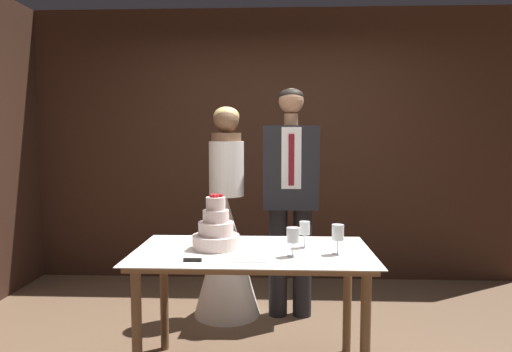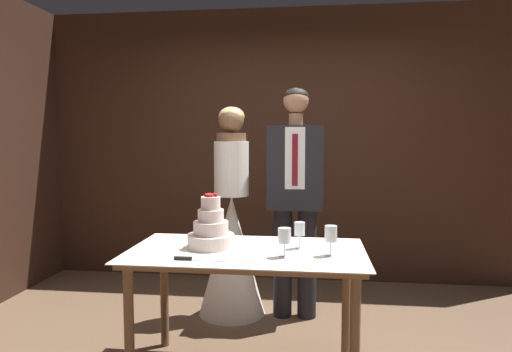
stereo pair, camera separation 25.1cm
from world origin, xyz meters
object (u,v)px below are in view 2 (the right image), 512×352
wine_glass_middle (331,235)px  groom (295,191)px  wine_glass_near (300,230)px  bride (232,239)px  cake_table (246,265)px  cake_knife (199,259)px  tiered_cake (211,230)px  wine_glass_far (284,237)px

wine_glass_middle → groom: (-0.24, 1.02, 0.13)m
wine_glass_near → groom: bearing=93.9°
wine_glass_near → bride: bearing=123.5°
cake_table → cake_knife: bearing=-130.1°
tiered_cake → wine_glass_middle: size_ratio=1.93×
wine_glass_middle → wine_glass_far: 0.27m
wine_glass_middle → bride: bride is taller
wine_glass_near → wine_glass_middle: 0.24m
wine_glass_middle → wine_glass_near: bearing=139.8°
bride → tiered_cake: bearing=-88.0°
tiered_cake → wine_glass_near: tiered_cake is taller
tiered_cake → wine_glass_near: 0.54m
wine_glass_near → wine_glass_far: 0.23m
cake_knife → groom: size_ratio=0.25×
cake_table → cake_knife: cake_knife is taller
cake_table → wine_glass_near: wine_glass_near is taller
tiered_cake → wine_glass_near: size_ratio=2.07×
cake_table → groom: 1.03m
cake_table → wine_glass_near: (0.32, 0.08, 0.20)m
tiered_cake → groom: groom is taller
tiered_cake → wine_glass_near: bearing=4.3°
cake_knife → wine_glass_middle: 0.76m
cake_knife → wine_glass_middle: wine_glass_middle is taller
cake_knife → bride: 1.22m
cake_table → tiered_cake: 0.30m
bride → wine_glass_near: bearing=-56.5°
cake_table → bride: bearing=105.3°
cake_knife → wine_glass_far: 0.49m
wine_glass_near → groom: 0.88m
cake_table → cake_knife: (-0.23, -0.27, 0.10)m
wine_glass_near → tiered_cake: bearing=-175.7°
tiered_cake → wine_glass_middle: tiered_cake is taller
cake_table → wine_glass_far: bearing=-29.5°
tiered_cake → groom: size_ratio=0.18×
wine_glass_far → groom: 1.08m
cake_knife → wine_glass_near: wine_glass_near is taller
tiered_cake → cake_knife: (0.00, -0.31, -0.10)m
tiered_cake → wine_glass_far: (0.46, -0.17, 0.01)m
tiered_cake → wine_glass_middle: bearing=-8.8°
cake_table → wine_glass_near: 0.38m
cake_knife → groom: 1.32m
wine_glass_middle → groom: groom is taller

